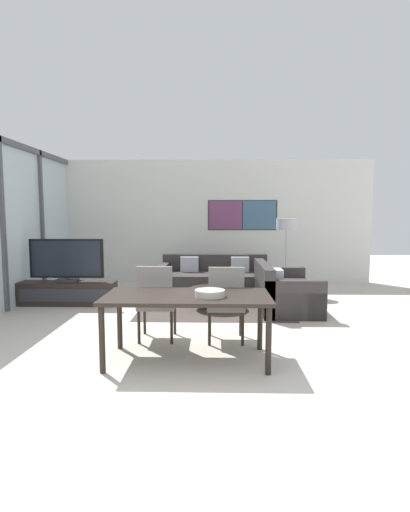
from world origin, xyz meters
The scene contains 14 objects.
ground_plane centered at (0.00, 0.00, 0.00)m, with size 24.00×24.00×0.00m, color beige.
wall_back centered at (0.02, 5.82, 1.40)m, with size 7.47×0.09×2.80m.
window_wall_left centered at (-3.23, 2.91, 1.53)m, with size 0.07×5.82×2.80m.
area_rug centered at (0.18, 3.20, 0.00)m, with size 2.49×1.76×0.01m.
tv_console centered at (-2.39, 3.42, 0.20)m, with size 1.66×0.39×0.40m.
television centered at (-2.39, 3.42, 0.78)m, with size 1.29×0.20×0.75m.
sofa_main centered at (0.18, 4.46, 0.26)m, with size 2.13×0.92×0.76m.
sofa_side centered at (1.30, 3.21, 0.26)m, with size 0.92×1.60×0.76m.
coffee_table centered at (0.18, 3.20, 0.26)m, with size 0.85×0.85×0.34m.
dining_table centered at (-0.11, 0.81, 0.65)m, with size 1.77×0.85×0.72m.
dining_chair_left centered at (-0.54, 1.47, 0.53)m, with size 0.46×0.46×0.96m.
dining_chair_centre centered at (0.32, 1.42, 0.53)m, with size 0.46×0.46×0.96m.
fruit_bowl centered at (0.13, 0.72, 0.76)m, with size 0.32×0.32×0.07m.
floor_lamp centered at (1.59, 4.51, 1.30)m, with size 0.41×0.41×1.49m.
Camera 1 is at (0.18, -3.37, 1.59)m, focal length 28.00 mm.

